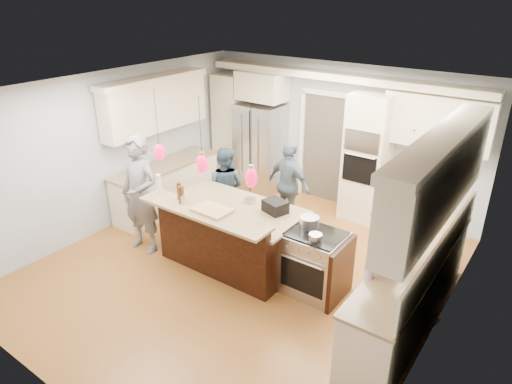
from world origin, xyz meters
TOP-DOWN VIEW (x-y plane):
  - ground_plane at (0.00, 0.00)m, footprint 6.00×6.00m
  - room_shell at (0.00, 0.00)m, footprint 5.54×6.04m
  - refrigerator at (-1.55, 2.64)m, footprint 0.90×0.70m
  - oven_column at (0.75, 2.67)m, footprint 0.72×0.69m
  - back_upper_cabinets at (-0.75, 2.76)m, footprint 5.30×0.61m
  - right_counter_run at (2.44, 0.30)m, footprint 0.64×3.10m
  - left_cabinets at (-2.44, 0.80)m, footprint 0.64×2.30m
  - kitchen_island at (-0.25, 0.07)m, footprint 2.10×1.46m
  - island_range at (1.16, 0.15)m, footprint 0.82×0.71m
  - pendant_lights at (-0.25, -0.51)m, footprint 1.75×0.15m
  - person_bar_end at (-1.65, -0.45)m, footprint 0.72×0.49m
  - person_far_left at (-1.10, 0.95)m, footprint 0.83×0.72m
  - person_far_right at (-0.19, 1.60)m, footprint 0.96×0.54m
  - person_range_side at (2.25, -0.01)m, footprint 0.91×1.31m
  - floor_rug at (2.40, 0.20)m, footprint 0.79×0.99m
  - water_bottle at (-1.15, -0.48)m, footprint 0.08×0.08m
  - beer_bottle_a at (-0.72, -0.45)m, footprint 0.07×0.07m
  - beer_bottle_b at (-0.66, -0.53)m, footprint 0.07×0.07m
  - beer_bottle_c at (-0.79, -0.44)m, footprint 0.08×0.08m
  - drink_can at (-0.65, -0.52)m, footprint 0.09×0.09m
  - cutting_board at (-0.15, -0.47)m, footprint 0.53×0.38m
  - pot_large at (0.97, 0.25)m, footprint 0.26×0.26m
  - pot_small at (1.21, -0.02)m, footprint 0.18×0.18m

SIDE VIEW (x-z plane):
  - ground_plane at x=0.00m, z-range 0.00..0.00m
  - floor_rug at x=2.40m, z-range 0.00..0.01m
  - island_range at x=1.16m, z-range 0.00..0.92m
  - kitchen_island at x=-0.25m, z-range -0.07..1.05m
  - person_far_left at x=-1.10m, z-range 0.00..1.46m
  - person_far_right at x=-0.19m, z-range 0.00..1.55m
  - refrigerator at x=-1.55m, z-range 0.00..1.80m
  - person_range_side at x=2.25m, z-range 0.00..1.86m
  - person_bar_end at x=-1.65m, z-range 0.00..1.92m
  - pot_small at x=1.21m, z-range 0.92..1.01m
  - pot_large at x=0.97m, z-range 0.92..1.07m
  - right_counter_run at x=2.44m, z-range -0.20..2.31m
  - left_cabinets at x=-2.44m, z-range -0.20..2.31m
  - cutting_board at x=-0.15m, z-range 1.12..1.16m
  - oven_column at x=0.75m, z-range 0.00..2.30m
  - drink_can at x=-0.65m, z-range 1.12..1.25m
  - beer_bottle_a at x=-0.72m, z-range 1.12..1.33m
  - beer_bottle_c at x=-0.79m, z-range 1.12..1.38m
  - beer_bottle_b at x=-0.66m, z-range 1.12..1.38m
  - water_bottle at x=-1.15m, z-range 1.12..1.43m
  - back_upper_cabinets at x=-0.75m, z-range 0.40..2.94m
  - pendant_lights at x=-0.25m, z-range 1.29..2.32m
  - room_shell at x=0.00m, z-range 0.46..3.18m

